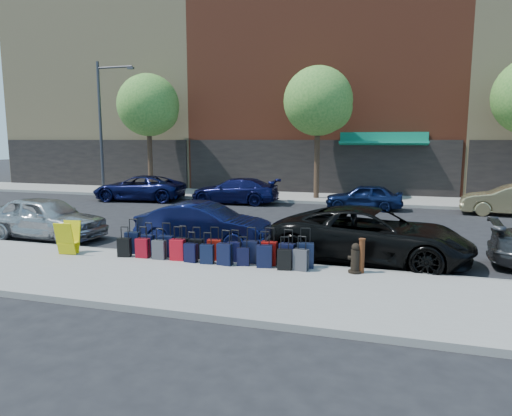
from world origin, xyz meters
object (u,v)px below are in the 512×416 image
(car_near_1, at_px, (204,225))
(car_near_2, at_px, (371,235))
(fire_hydrant, at_px, (355,259))
(car_far_1, at_px, (235,191))
(display_rack, at_px, (68,238))
(tree_left, at_px, (150,107))
(streetlight, at_px, (103,119))
(bollard, at_px, (362,255))
(car_far_0, at_px, (139,188))
(car_far_2, at_px, (364,197))
(suitcase_front_5, at_px, (214,250))
(tree_center, at_px, (321,103))
(car_near_0, at_px, (46,218))

(car_near_1, distance_m, car_near_2, 5.20)
(fire_hydrant, xyz_separation_m, car_far_1, (-7.29, 11.84, 0.19))
(display_rack, bearing_deg, tree_left, 102.81)
(car_near_2, bearing_deg, streetlight, 62.37)
(tree_left, bearing_deg, bollard, -46.21)
(car_far_0, distance_m, car_far_2, 12.39)
(suitcase_front_5, height_order, car_far_2, car_far_2)
(streetlight, distance_m, car_near_1, 16.96)
(bollard, bearing_deg, car_far_0, 138.73)
(suitcase_front_5, height_order, bollard, suitcase_front_5)
(tree_center, relative_size, car_near_0, 1.67)
(tree_left, relative_size, car_near_0, 1.67)
(display_rack, bearing_deg, car_near_1, 30.80)
(suitcase_front_5, xyz_separation_m, car_near_0, (-6.88, 1.51, 0.30))
(bollard, height_order, car_near_1, car_near_1)
(car_near_2, bearing_deg, fire_hydrant, 178.58)
(car_near_2, bearing_deg, bollard, -176.90)
(tree_center, height_order, fire_hydrant, tree_center)
(suitcase_front_5, bearing_deg, car_far_2, 61.98)
(bollard, distance_m, car_near_0, 10.93)
(suitcase_front_5, height_order, display_rack, display_rack)
(car_near_1, height_order, car_far_2, car_near_1)
(tree_center, bearing_deg, car_near_2, -74.72)
(suitcase_front_5, xyz_separation_m, car_far_1, (-3.50, 11.72, 0.25))
(streetlight, height_order, car_near_1, streetlight)
(car_far_1, bearing_deg, car_near_1, 12.19)
(tree_left, bearing_deg, display_rack, -69.43)
(tree_center, relative_size, car_far_1, 1.53)
(suitcase_front_5, height_order, car_near_2, car_near_2)
(car_far_1, height_order, car_far_2, car_far_1)
(tree_left, height_order, car_near_0, tree_left)
(bollard, height_order, car_near_2, car_near_2)
(bollard, distance_m, car_far_2, 11.61)
(fire_hydrant, relative_size, car_far_0, 0.15)
(car_near_2, bearing_deg, car_near_1, 94.78)
(display_rack, height_order, car_near_0, car_near_0)
(streetlight, distance_m, bollard, 22.00)
(car_near_0, xyz_separation_m, car_far_1, (3.37, 10.21, -0.05))
(bollard, relative_size, car_far_2, 0.24)
(tree_left, bearing_deg, fire_hydrant, -46.54)
(fire_hydrant, bearing_deg, suitcase_front_5, 174.43)
(streetlight, relative_size, bollard, 9.17)
(car_far_0, bearing_deg, bollard, 41.32)
(car_near_2, height_order, car_far_0, car_near_2)
(suitcase_front_5, bearing_deg, tree_left, 112.61)
(display_rack, bearing_deg, streetlight, 113.27)
(tree_left, height_order, display_rack, tree_left)
(fire_hydrant, distance_m, car_far_0, 17.23)
(streetlight, relative_size, car_near_0, 1.84)
(car_near_2, bearing_deg, car_far_0, 61.35)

